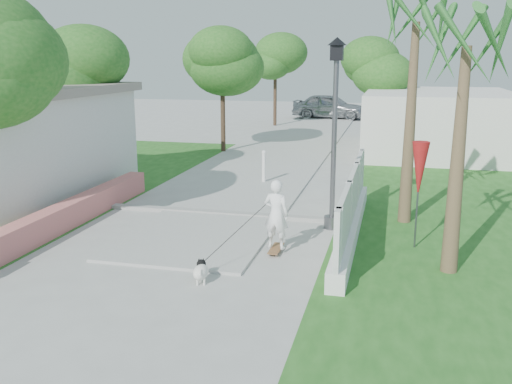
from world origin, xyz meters
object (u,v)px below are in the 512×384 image
(bollard, at_px, (264,166))
(parked_car, at_px, (330,106))
(dog, at_px, (201,271))
(street_lamp, at_px, (335,127))
(patio_umbrella, at_px, (419,171))
(skateboarder, at_px, (246,228))

(bollard, xyz_separation_m, parked_car, (-0.25, 20.64, 0.25))
(dog, bearing_deg, bollard, 78.45)
(street_lamp, bearing_deg, dog, -116.12)
(patio_umbrella, xyz_separation_m, dog, (-3.83, -2.94, -1.47))
(bollard, height_order, parked_car, parked_car)
(street_lamp, xyz_separation_m, patio_umbrella, (1.90, -1.00, -0.74))
(patio_umbrella, bearing_deg, parked_car, 100.51)
(skateboarder, height_order, dog, skateboarder)
(dog, height_order, parked_car, parked_car)
(parked_car, bearing_deg, bollard, -172.74)
(dog, bearing_deg, street_lamp, 47.11)
(street_lamp, relative_size, skateboarder, 2.06)
(dog, relative_size, parked_car, 0.12)
(street_lamp, height_order, bollard, street_lamp)
(skateboarder, xyz_separation_m, dog, (-0.52, -1.26, -0.48))
(street_lamp, bearing_deg, patio_umbrella, -27.76)
(street_lamp, height_order, skateboarder, street_lamp)
(skateboarder, distance_m, parked_car, 27.85)
(street_lamp, distance_m, parked_car, 25.36)
(street_lamp, relative_size, parked_car, 0.91)
(bollard, relative_size, patio_umbrella, 0.47)
(bollard, relative_size, skateboarder, 0.50)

